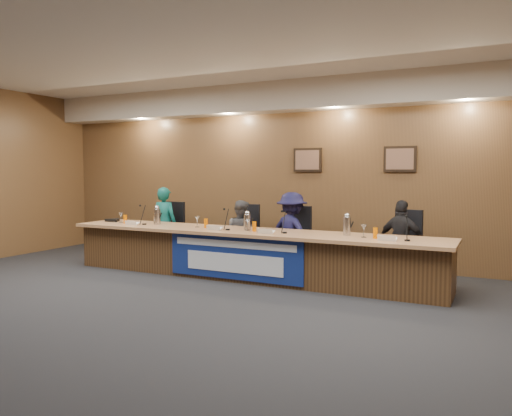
# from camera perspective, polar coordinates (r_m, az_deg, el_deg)

# --- Properties ---
(floor) EXTENTS (10.00, 10.00, 0.00)m
(floor) POSITION_cam_1_polar(r_m,az_deg,el_deg) (5.87, -12.19, -12.26)
(floor) COLOR black
(floor) RESTS_ON ground
(ceiling) EXTENTS (10.00, 8.00, 0.04)m
(ceiling) POSITION_cam_1_polar(r_m,az_deg,el_deg) (5.83, -12.72, 19.48)
(ceiling) COLOR silver
(ceiling) RESTS_ON wall_back
(wall_back) EXTENTS (10.00, 0.04, 3.20)m
(wall_back) POSITION_cam_1_polar(r_m,az_deg,el_deg) (9.09, 3.61, 3.90)
(wall_back) COLOR brown
(wall_back) RESTS_ON floor
(soffit) EXTENTS (10.00, 0.50, 0.50)m
(soffit) POSITION_cam_1_polar(r_m,az_deg,el_deg) (8.96, 3.02, 12.56)
(soffit) COLOR beige
(soffit) RESTS_ON wall_back
(dais_body) EXTENTS (6.00, 0.80, 0.70)m
(dais_body) POSITION_cam_1_polar(r_m,az_deg,el_deg) (7.76, -1.05, -5.44)
(dais_body) COLOR #492F19
(dais_body) RESTS_ON floor
(dais_top) EXTENTS (6.10, 0.95, 0.05)m
(dais_top) POSITION_cam_1_polar(r_m,az_deg,el_deg) (7.66, -1.23, -2.73)
(dais_top) COLOR #AF7A4F
(dais_top) RESTS_ON dais_body
(banner) EXTENTS (2.20, 0.02, 0.65)m
(banner) POSITION_cam_1_polar(r_m,az_deg,el_deg) (7.39, -2.54, -5.69)
(banner) COLOR navy
(banner) RESTS_ON dais_body
(banner_text_upper) EXTENTS (2.00, 0.01, 0.10)m
(banner_text_upper) POSITION_cam_1_polar(r_m,az_deg,el_deg) (7.35, -2.60, -4.17)
(banner_text_upper) COLOR silver
(banner_text_upper) RESTS_ON banner
(banner_text_lower) EXTENTS (1.60, 0.01, 0.28)m
(banner_text_lower) POSITION_cam_1_polar(r_m,az_deg,el_deg) (7.39, -2.59, -6.32)
(banner_text_lower) COLOR silver
(banner_text_lower) RESTS_ON banner
(wall_photo_left) EXTENTS (0.52, 0.04, 0.42)m
(wall_photo_left) POSITION_cam_1_polar(r_m,az_deg,el_deg) (8.92, 5.92, 5.48)
(wall_photo_left) COLOR black
(wall_photo_left) RESTS_ON wall_back
(wall_photo_right) EXTENTS (0.52, 0.04, 0.42)m
(wall_photo_right) POSITION_cam_1_polar(r_m,az_deg,el_deg) (8.49, 16.13, 5.40)
(wall_photo_right) COLOR black
(wall_photo_right) RESTS_ON wall_back
(panelist_a) EXTENTS (0.51, 0.35, 1.36)m
(panelist_a) POSITION_cam_1_polar(r_m,az_deg,el_deg) (9.34, -10.40, -1.81)
(panelist_a) COLOR #0E534C
(panelist_a) RESTS_ON floor
(panelist_b) EXTENTS (0.64, 0.54, 1.16)m
(panelist_b) POSITION_cam_1_polar(r_m,az_deg,el_deg) (8.49, -1.74, -3.02)
(panelist_b) COLOR #4C4D52
(panelist_b) RESTS_ON floor
(panelist_c) EXTENTS (0.96, 0.74, 1.31)m
(panelist_c) POSITION_cam_1_polar(r_m,az_deg,el_deg) (8.09, 4.11, -2.85)
(panelist_c) COLOR #131236
(panelist_c) RESTS_ON floor
(panelist_d) EXTENTS (0.77, 0.44, 1.24)m
(panelist_d) POSITION_cam_1_polar(r_m,az_deg,el_deg) (7.61, 16.30, -3.76)
(panelist_d) COLOR black
(panelist_d) RESTS_ON floor
(office_chair_a) EXTENTS (0.52, 0.52, 0.08)m
(office_chair_a) POSITION_cam_1_polar(r_m,az_deg,el_deg) (9.44, -10.02, -2.96)
(office_chair_a) COLOR black
(office_chair_a) RESTS_ON floor
(office_chair_b) EXTENTS (0.53, 0.53, 0.08)m
(office_chair_b) POSITION_cam_1_polar(r_m,az_deg,el_deg) (8.60, -1.42, -3.61)
(office_chair_b) COLOR black
(office_chair_b) RESTS_ON floor
(office_chair_c) EXTENTS (0.50, 0.50, 0.08)m
(office_chair_c) POSITION_cam_1_polar(r_m,az_deg,el_deg) (8.20, 4.37, -4.00)
(office_chair_c) COLOR black
(office_chair_c) RESTS_ON floor
(office_chair_d) EXTENTS (0.57, 0.57, 0.08)m
(office_chair_d) POSITION_cam_1_polar(r_m,az_deg,el_deg) (7.73, 16.41, -4.67)
(office_chair_d) COLOR black
(office_chair_d) RESTS_ON floor
(nameplate_a) EXTENTS (0.24, 0.08, 0.10)m
(nameplate_a) POSITION_cam_1_polar(r_m,az_deg,el_deg) (8.60, -14.12, -1.61)
(nameplate_a) COLOR white
(nameplate_a) RESTS_ON dais_top
(microphone_a) EXTENTS (0.07, 0.07, 0.02)m
(microphone_a) POSITION_cam_1_polar(r_m,az_deg,el_deg) (8.63, -12.65, -1.81)
(microphone_a) COLOR black
(microphone_a) RESTS_ON dais_top
(juice_glass_a) EXTENTS (0.06, 0.06, 0.15)m
(juice_glass_a) POSITION_cam_1_polar(r_m,az_deg,el_deg) (8.91, -14.72, -1.23)
(juice_glass_a) COLOR orange
(juice_glass_a) RESTS_ON dais_top
(water_glass_a) EXTENTS (0.08, 0.08, 0.18)m
(water_glass_a) POSITION_cam_1_polar(r_m,az_deg,el_deg) (9.03, -15.19, -1.07)
(water_glass_a) COLOR silver
(water_glass_a) RESTS_ON dais_top
(nameplate_b) EXTENTS (0.24, 0.08, 0.10)m
(nameplate_b) POSITION_cam_1_polar(r_m,az_deg,el_deg) (7.68, -4.91, -2.20)
(nameplate_b) COLOR white
(nameplate_b) RESTS_ON dais_top
(microphone_b) EXTENTS (0.07, 0.07, 0.02)m
(microphone_b) POSITION_cam_1_polar(r_m,az_deg,el_deg) (7.67, -3.26, -2.47)
(microphone_b) COLOR black
(microphone_b) RESTS_ON dais_top
(juice_glass_b) EXTENTS (0.06, 0.06, 0.15)m
(juice_glass_b) POSITION_cam_1_polar(r_m,az_deg,el_deg) (7.98, -5.75, -1.74)
(juice_glass_b) COLOR orange
(juice_glass_b) RESTS_ON dais_top
(water_glass_b) EXTENTS (0.08, 0.08, 0.18)m
(water_glass_b) POSITION_cam_1_polar(r_m,az_deg,el_deg) (8.07, -6.74, -1.58)
(water_glass_b) COLOR silver
(water_glass_b) RESTS_ON dais_top
(nameplate_c) EXTENTS (0.24, 0.08, 0.10)m
(nameplate_c) POSITION_cam_1_polar(r_m,az_deg,el_deg) (7.20, 1.05, -2.62)
(nameplate_c) COLOR white
(nameplate_c) RESTS_ON dais_top
(microphone_c) EXTENTS (0.07, 0.07, 0.02)m
(microphone_c) POSITION_cam_1_polar(r_m,az_deg,el_deg) (7.28, 3.29, -2.83)
(microphone_c) COLOR black
(microphone_c) RESTS_ON dais_top
(juice_glass_c) EXTENTS (0.06, 0.06, 0.15)m
(juice_glass_c) POSITION_cam_1_polar(r_m,az_deg,el_deg) (7.48, -0.19, -2.12)
(juice_glass_c) COLOR orange
(juice_glass_c) RESTS_ON dais_top
(water_glass_c) EXTENTS (0.08, 0.08, 0.18)m
(water_glass_c) POSITION_cam_1_polar(r_m,az_deg,el_deg) (7.61, -0.97, -1.91)
(water_glass_c) COLOR silver
(water_glass_c) RESTS_ON dais_top
(nameplate_d) EXTENTS (0.24, 0.08, 0.10)m
(nameplate_d) POSITION_cam_1_polar(r_m,az_deg,el_deg) (6.68, 14.70, -3.30)
(nameplate_d) COLOR white
(nameplate_d) RESTS_ON dais_top
(microphone_d) EXTENTS (0.07, 0.07, 0.02)m
(microphone_d) POSITION_cam_1_polar(r_m,az_deg,el_deg) (6.77, 16.90, -3.55)
(microphone_d) COLOR black
(microphone_d) RESTS_ON dais_top
(juice_glass_d) EXTENTS (0.06, 0.06, 0.15)m
(juice_glass_d) POSITION_cam_1_polar(r_m,az_deg,el_deg) (6.89, 13.48, -2.80)
(juice_glass_d) COLOR orange
(juice_glass_d) RESTS_ON dais_top
(water_glass_d) EXTENTS (0.08, 0.08, 0.18)m
(water_glass_d) POSITION_cam_1_polar(r_m,az_deg,el_deg) (6.95, 12.20, -2.60)
(water_glass_d) COLOR silver
(water_glass_d) RESTS_ON dais_top
(carafe_left) EXTENTS (0.12, 0.12, 0.26)m
(carafe_left) POSITION_cam_1_polar(r_m,az_deg,el_deg) (8.64, -11.25, -0.99)
(carafe_left) COLOR silver
(carafe_left) RESTS_ON dais_top
(carafe_mid) EXTENTS (0.11, 0.11, 0.24)m
(carafe_mid) POSITION_cam_1_polar(r_m,az_deg,el_deg) (7.66, -1.00, -1.65)
(carafe_mid) COLOR silver
(carafe_mid) RESTS_ON dais_top
(carafe_right) EXTENTS (0.11, 0.11, 0.26)m
(carafe_right) POSITION_cam_1_polar(r_m,az_deg,el_deg) (7.13, 10.36, -2.07)
(carafe_right) COLOR silver
(carafe_right) RESTS_ON dais_top
(speakerphone) EXTENTS (0.32, 0.32, 0.05)m
(speakerphone) POSITION_cam_1_polar(r_m,az_deg,el_deg) (9.29, -15.96, -1.35)
(speakerphone) COLOR black
(speakerphone) RESTS_ON dais_top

